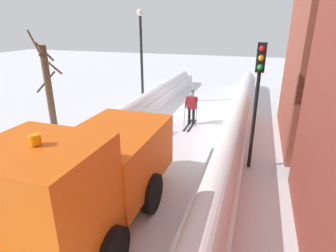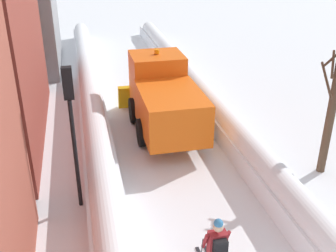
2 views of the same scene
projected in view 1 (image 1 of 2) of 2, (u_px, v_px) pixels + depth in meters
ground_plane at (110, 221)px, 7.29m from camera, size 80.00×80.00×0.00m
snowbank_left at (210, 222)px, 6.31m from camera, size 1.10×36.00×1.33m
snowbank_right at (27, 186)px, 7.86m from camera, size 1.10×36.00×1.18m
plow_truck at (89, 177)px, 6.54m from camera, size 3.20×5.98×3.12m
skier at (192, 105)px, 13.93m from camera, size 0.62×1.80×1.81m
traffic_light_pole at (258, 84)px, 8.89m from camera, size 0.28×0.42×4.34m
street_lamp at (141, 47)px, 16.69m from camera, size 0.40×0.40×5.66m
bare_tree_near at (49, 93)px, 11.53m from camera, size 0.96×1.14×4.66m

